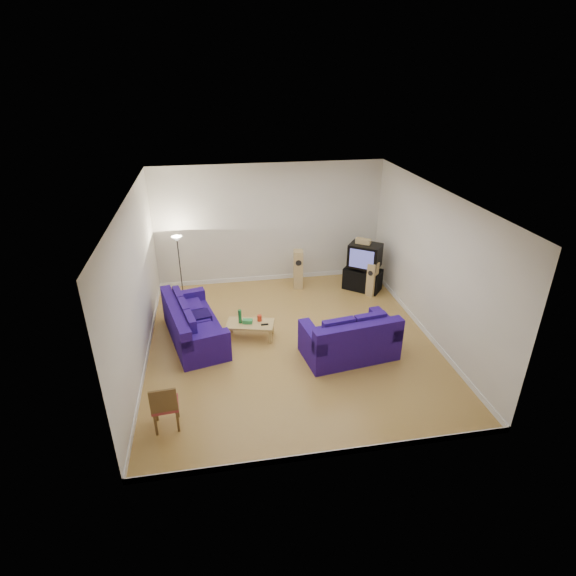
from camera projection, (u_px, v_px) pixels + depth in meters
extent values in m
cube|color=olive|center=(291.00, 342.00, 9.68)|extent=(6.00, 6.50, 0.01)
cube|color=white|center=(292.00, 195.00, 8.27)|extent=(6.00, 6.50, 0.01)
cube|color=silver|center=(270.00, 224.00, 11.85)|extent=(6.00, 0.01, 3.20)
cube|color=silver|center=(334.00, 371.00, 6.10)|extent=(6.00, 0.01, 3.20)
cube|color=silver|center=(136.00, 285.00, 8.52)|extent=(0.01, 6.50, 3.20)
cube|color=silver|center=(432.00, 264.00, 9.44)|extent=(0.01, 6.50, 3.20)
cube|color=white|center=(271.00, 277.00, 12.52)|extent=(6.00, 0.02, 0.12)
cube|color=white|center=(329.00, 454.00, 6.78)|extent=(6.00, 0.02, 0.12)
cube|color=white|center=(148.00, 353.00, 9.19)|extent=(0.02, 6.50, 0.12)
cube|color=white|center=(422.00, 327.00, 10.11)|extent=(0.02, 6.50, 0.12)
cube|color=#1A045F|center=(195.00, 330.00, 9.70)|extent=(1.48, 2.41, 0.43)
cube|color=#1A045F|center=(175.00, 316.00, 9.37)|extent=(0.75, 2.23, 0.44)
cube|color=#1A045F|center=(184.00, 297.00, 10.38)|extent=(0.99, 0.45, 0.24)
cube|color=#1A045F|center=(205.00, 340.00, 8.72)|extent=(0.99, 0.45, 0.24)
cube|color=#110637|center=(201.00, 316.00, 9.61)|extent=(0.49, 0.49, 0.12)
cube|color=#1A045F|center=(349.00, 345.00, 9.16)|extent=(1.97, 1.29, 0.46)
cube|color=#1A045F|center=(359.00, 336.00, 8.62)|extent=(1.86, 0.50, 0.47)
cube|color=#1A045F|center=(312.00, 337.00, 8.78)|extent=(0.38, 1.05, 0.26)
cube|color=#1A045F|center=(385.00, 324.00, 9.23)|extent=(0.38, 1.05, 0.26)
cube|color=#110637|center=(346.00, 327.00, 9.15)|extent=(0.49, 0.49, 0.13)
cube|color=tan|center=(250.00, 324.00, 9.68)|extent=(1.10, 0.74, 0.05)
cube|color=tan|center=(228.00, 335.00, 9.61)|extent=(0.07, 0.07, 0.32)
cube|color=tan|center=(232.00, 326.00, 9.97)|extent=(0.07, 0.07, 0.32)
cube|color=tan|center=(270.00, 337.00, 9.55)|extent=(0.07, 0.07, 0.32)
cube|color=tan|center=(272.00, 327.00, 9.91)|extent=(0.07, 0.07, 0.32)
cylinder|color=#197233|center=(240.00, 316.00, 9.62)|extent=(0.08, 0.08, 0.31)
cube|color=green|center=(247.00, 321.00, 9.65)|extent=(0.23, 0.16, 0.09)
cylinder|color=red|center=(260.00, 318.00, 9.73)|extent=(0.10, 0.10, 0.13)
cube|color=black|center=(265.00, 324.00, 9.60)|extent=(0.16, 0.05, 0.02)
cube|color=black|center=(362.00, 279.00, 11.88)|extent=(1.06, 1.00, 0.58)
cube|color=black|center=(361.00, 267.00, 11.75)|extent=(0.54, 0.54, 0.10)
cube|color=black|center=(365.00, 255.00, 11.55)|extent=(0.97, 0.92, 0.60)
cube|color=#3B3C83|center=(361.00, 259.00, 11.31)|extent=(0.52, 0.38, 0.48)
cube|color=tan|center=(363.00, 241.00, 11.43)|extent=(0.39, 0.34, 0.13)
cube|color=tan|center=(298.00, 269.00, 11.88)|extent=(0.28, 0.34, 1.05)
cylinder|color=black|center=(299.00, 263.00, 11.63)|extent=(0.16, 0.04, 0.15)
cube|color=tan|center=(372.00, 279.00, 11.51)|extent=(0.33, 0.33, 0.89)
cylinder|color=black|center=(370.00, 273.00, 11.32)|extent=(0.10, 0.11, 0.13)
cylinder|color=black|center=(183.00, 294.00, 11.70)|extent=(0.21, 0.21, 0.03)
cylinder|color=black|center=(180.00, 267.00, 11.37)|extent=(0.03, 0.03, 1.50)
cone|color=white|center=(177.00, 239.00, 11.03)|extent=(0.27, 0.27, 0.12)
cube|color=brown|center=(156.00, 425.00, 7.13)|extent=(0.04, 0.04, 0.42)
cube|color=brown|center=(156.00, 410.00, 7.43)|extent=(0.04, 0.04, 0.42)
cube|color=brown|center=(178.00, 421.00, 7.20)|extent=(0.04, 0.04, 0.42)
cube|color=brown|center=(177.00, 407.00, 7.50)|extent=(0.04, 0.04, 0.42)
cube|color=#983232|center=(165.00, 405.00, 7.22)|extent=(0.45, 0.45, 0.06)
cube|color=brown|center=(163.00, 401.00, 6.95)|extent=(0.42, 0.07, 0.42)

